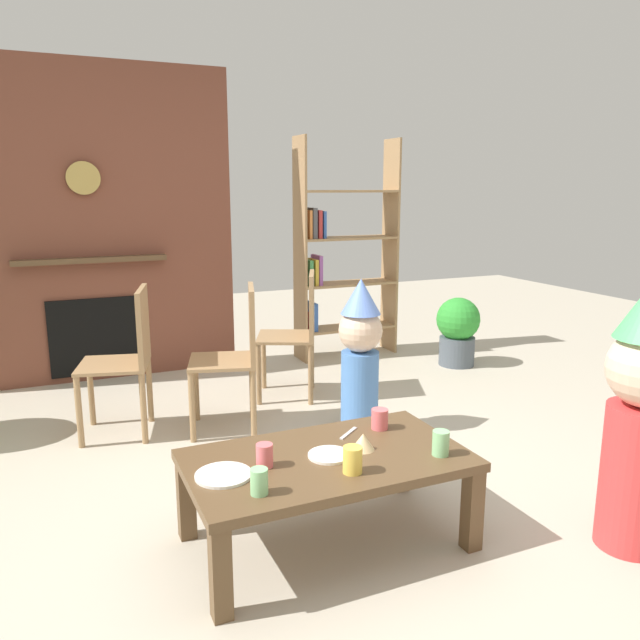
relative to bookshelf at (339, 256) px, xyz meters
The scene contains 18 objects.
ground_plane 2.83m from the bookshelf, 116.79° to the right, with size 12.00×12.00×0.00m, color #BCB29E.
brick_fireplace_feature 2.06m from the bookshelf, behind, with size 2.20×0.28×2.40m.
bookshelf is the anchor object (origin of this frame).
coffee_table 3.07m from the bookshelf, 116.38° to the right, with size 1.16×0.66×0.39m.
paper_cup_near_left 3.17m from the bookshelf, 120.86° to the right, with size 0.07×0.07×0.09m, color #E5666B.
paper_cup_near_right 3.39m from the bookshelf, 120.38° to the right, with size 0.07×0.07×0.10m, color #8CD18C.
paper_cup_center 3.05m from the bookshelf, 107.42° to the right, with size 0.07×0.07×0.10m, color #8CD18C.
paper_cup_far_left 3.20m from the bookshelf, 114.49° to the right, with size 0.08×0.08×0.11m, color #F2CC4C.
paper_cup_far_right 2.75m from the bookshelf, 111.48° to the right, with size 0.08×0.08×0.09m, color #E5666B.
paper_plate_front 3.06m from the bookshelf, 116.20° to the right, with size 0.18×0.18×0.01m, color white.
paper_plate_rear 3.28m from the bookshelf, 123.33° to the right, with size 0.22×0.22×0.01m, color white.
birthday_cake_slice 2.98m from the bookshelf, 113.46° to the right, with size 0.10×0.10×0.07m, color #EAC68C.
table_fork 2.82m from the bookshelf, 114.55° to the right, with size 0.15×0.02×0.01m, color silver.
child_in_pink 1.83m from the bookshelf, 111.30° to the right, with size 0.27×0.27×0.96m.
dining_chair_left 2.26m from the bookshelf, 149.92° to the right, with size 0.49×0.49×0.90m.
dining_chair_middle 1.90m from the bookshelf, 135.00° to the right, with size 0.50×0.50×0.90m.
dining_chair_right 1.22m from the bookshelf, 129.59° to the right, with size 0.53×0.53×0.90m.
potted_plant_tall 1.20m from the bookshelf, 40.92° to the right, with size 0.37×0.37×0.58m.
Camera 1 is at (-1.12, -2.48, 1.48)m, focal length 34.81 mm.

